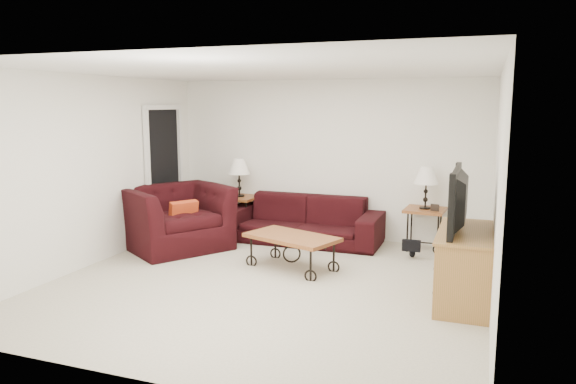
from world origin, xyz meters
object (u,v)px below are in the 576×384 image
at_px(coffee_table, 292,252).
at_px(side_table_right, 424,229).
at_px(backpack, 413,240).
at_px(lamp_right, 426,188).
at_px(sofa, 303,220).
at_px(side_table_left, 240,215).
at_px(tv_stand, 465,266).
at_px(television, 467,200).
at_px(armchair, 176,218).
at_px(lamp_left, 239,178).

bearing_deg(coffee_table, side_table_right, 45.81).
bearing_deg(backpack, lamp_right, 85.62).
distance_m(sofa, side_table_left, 1.18).
distance_m(coffee_table, backpack, 1.77).
relative_size(lamp_right, backpack, 1.24).
height_order(tv_stand, television, television).
height_order(armchair, backpack, armchair).
distance_m(side_table_right, lamp_right, 0.61).
height_order(sofa, side_table_left, sofa).
relative_size(sofa, lamp_right, 3.93).
distance_m(side_table_right, lamp_left, 3.05).
distance_m(side_table_right, coffee_table, 2.17).
distance_m(side_table_left, lamp_left, 0.62).
distance_m(lamp_right, armchair, 3.68).
xyz_separation_m(lamp_left, lamp_right, (2.98, -0.00, -0.01)).
height_order(sofa, tv_stand, tv_stand).
height_order(side_table_right, backpack, side_table_right).
xyz_separation_m(sofa, armchair, (-1.64, -1.00, 0.11)).
relative_size(coffee_table, backpack, 2.38).
bearing_deg(backpack, armchair, -160.91).
height_order(side_table_right, coffee_table, side_table_right).
height_order(lamp_left, tv_stand, lamp_left).
xyz_separation_m(side_table_right, television, (0.63, -2.03, 0.81)).
relative_size(side_table_right, television, 0.52).
bearing_deg(lamp_right, television, -72.80).
xyz_separation_m(side_table_right, armchair, (-3.46, -1.18, 0.15)).
bearing_deg(armchair, lamp_right, -37.94).
xyz_separation_m(side_table_right, lamp_right, (0.00, 0.00, 0.61)).
relative_size(sofa, backpack, 4.88).
height_order(side_table_left, tv_stand, tv_stand).
bearing_deg(sofa, backpack, -10.04).
distance_m(side_table_right, backpack, 0.50).
distance_m(tv_stand, backpack, 1.73).
distance_m(lamp_left, lamp_right, 2.98).
xyz_separation_m(coffee_table, backpack, (1.41, 1.07, 0.03)).
xyz_separation_m(sofa, television, (2.45, -1.85, 0.77)).
bearing_deg(lamp_left, television, -29.38).
height_order(coffee_table, backpack, backpack).
bearing_deg(side_table_left, backpack, -9.54).
bearing_deg(television, lamp_left, -119.38).
distance_m(coffee_table, television, 2.37).
bearing_deg(television, side_table_right, -162.80).
height_order(sofa, television, television).
bearing_deg(lamp_left, backpack, -9.54).
bearing_deg(side_table_right, tv_stand, -72.29).
bearing_deg(tv_stand, side_table_left, 150.76).
distance_m(lamp_right, television, 2.14).
bearing_deg(backpack, side_table_right, 85.62).
height_order(lamp_left, lamp_right, lamp_left).
height_order(lamp_right, backpack, lamp_right).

